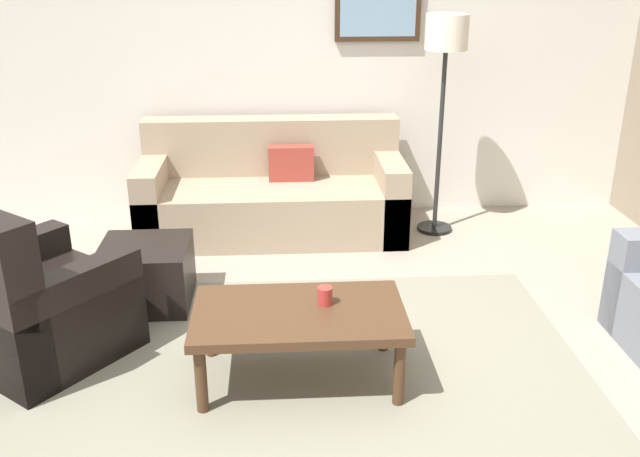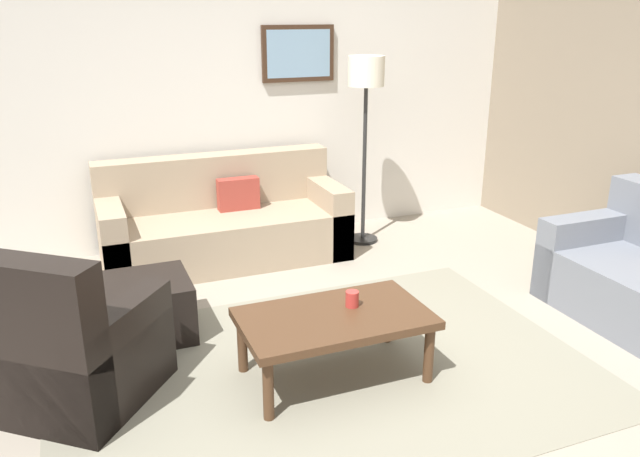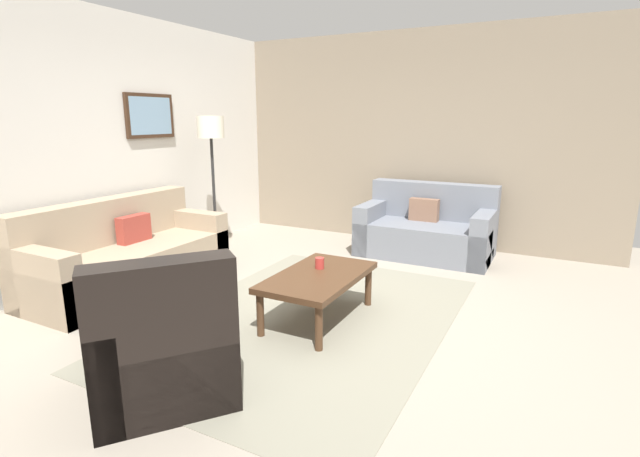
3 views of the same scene
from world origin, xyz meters
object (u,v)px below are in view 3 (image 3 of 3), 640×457
object	(u,v)px
couch_main	(124,256)
ottoman	(152,318)
cup	(320,263)
couch_loveseat	(427,231)
coffee_table	(318,280)
framed_artwork	(150,116)
armchair_leather	(163,353)
lamp_standing	(211,141)

from	to	relation	value
couch_main	ottoman	bearing A→B (deg)	-123.07
ottoman	cup	xyz separation A→B (m)	(1.09, -0.88, 0.26)
couch_main	couch_loveseat	size ratio (longest dim) A/B	1.30
coffee_table	cup	size ratio (longest dim) A/B	11.45
couch_loveseat	framed_artwork	bearing A→B (deg)	120.32
couch_loveseat	armchair_leather	world-z (taller)	armchair_leather
coffee_table	lamp_standing	bearing A→B (deg)	60.40
couch_loveseat	cup	size ratio (longest dim) A/B	16.61
couch_main	cup	bearing A→B (deg)	-82.52
ottoman	lamp_standing	size ratio (longest dim) A/B	0.33
armchair_leather	coffee_table	distance (m)	1.50
armchair_leather	coffee_table	size ratio (longest dim) A/B	1.02
couch_loveseat	coffee_table	size ratio (longest dim) A/B	1.45
couch_loveseat	framed_artwork	xyz separation A→B (m)	(-1.68, 2.87, 1.41)
couch_main	armchair_leather	xyz separation A→B (m)	(-1.33, -1.90, 0.01)
couch_loveseat	ottoman	distance (m)	3.59
couch_loveseat	armchair_leather	bearing A→B (deg)	171.54
couch_main	coffee_table	world-z (taller)	couch_main
cup	framed_artwork	world-z (taller)	framed_artwork
framed_artwork	ottoman	bearing A→B (deg)	-135.65
coffee_table	framed_artwork	distance (m)	3.01
coffee_table	lamp_standing	distance (m)	2.61
couch_loveseat	ottoman	xyz separation A→B (m)	(-3.37, 1.22, -0.10)
armchair_leather	framed_artwork	size ratio (longest dim) A/B	1.63
couch_main	armchair_leather	world-z (taller)	armchair_leather
coffee_table	framed_artwork	size ratio (longest dim) A/B	1.60
couch_loveseat	cup	bearing A→B (deg)	171.34
couch_main	cup	xyz separation A→B (m)	(0.28, -2.13, 0.16)
lamp_standing	framed_artwork	bearing A→B (deg)	131.45
coffee_table	ottoman	bearing A→B (deg)	135.48
couch_loveseat	coffee_table	bearing A→B (deg)	173.26
armchair_leather	lamp_standing	bearing A→B (deg)	33.97
couch_main	coffee_table	distance (m)	2.19
couch_loveseat	ottoman	size ratio (longest dim) A/B	2.85
coffee_table	lamp_standing	xyz separation A→B (m)	(1.18, 2.08, 1.05)
ottoman	coffee_table	bearing A→B (deg)	-44.52
couch_loveseat	lamp_standing	bearing A→B (deg)	117.52
couch_loveseat	armchair_leather	distance (m)	3.93
cup	lamp_standing	bearing A→B (deg)	62.70
armchair_leather	ottoman	xyz separation A→B (m)	(0.52, 0.65, -0.11)
ottoman	coffee_table	world-z (taller)	coffee_table
coffee_table	lamp_standing	world-z (taller)	lamp_standing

